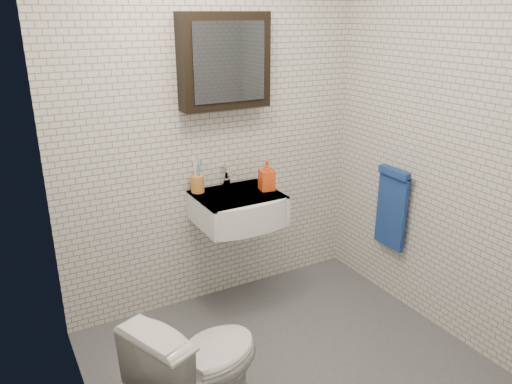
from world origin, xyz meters
TOP-DOWN VIEW (x-y plane):
  - ground at (0.00, 0.00)m, footprint 2.20×2.00m
  - room_shell at (0.00, 0.00)m, footprint 2.22×2.02m
  - washbasin at (0.05, 0.73)m, footprint 0.55×0.50m
  - faucet at (0.05, 0.93)m, footprint 0.06×0.20m
  - mirror_cabinet at (0.05, 0.93)m, footprint 0.60×0.15m
  - towel_rail at (1.04, 0.35)m, footprint 0.09×0.30m
  - toothbrush_cup at (-0.16, 0.94)m, footprint 0.11×0.11m
  - soap_bottle at (0.26, 0.75)m, footprint 0.11×0.11m
  - toilet at (-0.62, -0.12)m, footprint 0.78×0.62m

SIDE VIEW (x-z plane):
  - ground at x=0.00m, z-range 0.00..0.01m
  - toilet at x=-0.62m, z-range 0.00..0.70m
  - towel_rail at x=1.04m, z-range 0.43..1.01m
  - washbasin at x=0.05m, z-range 0.66..0.86m
  - toothbrush_cup at x=-0.16m, z-range 0.79..1.04m
  - faucet at x=0.05m, z-range 0.84..0.99m
  - soap_bottle at x=0.26m, z-range 0.85..1.06m
  - room_shell at x=0.00m, z-range 0.21..2.72m
  - mirror_cabinet at x=0.05m, z-range 1.40..2.00m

